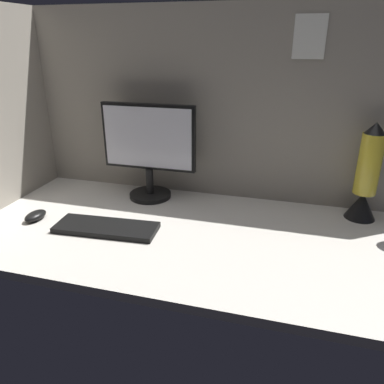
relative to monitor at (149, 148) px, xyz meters
The scene contains 6 objects.
ground_plane 46.55cm from the monitor, 38.76° to the right, with size 180.00×80.00×3.00cm, color beige.
cubicle_wall_back 37.50cm from the monitor, 21.57° to the left, with size 180.00×5.50×77.15cm.
monitor is the anchor object (origin of this frame).
keyboard 39.92cm from the monitor, 96.90° to the right, with size 37.00×13.00×2.00cm, color black.
mouse 51.80cm from the monitor, 135.61° to the right, with size 5.60×9.60×3.40cm, color black.
lava_lamp 85.83cm from the monitor, ahead, with size 11.37×11.37×37.21cm.
Camera 1 is at (26.28, -114.87, 64.22)cm, focal length 34.73 mm.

